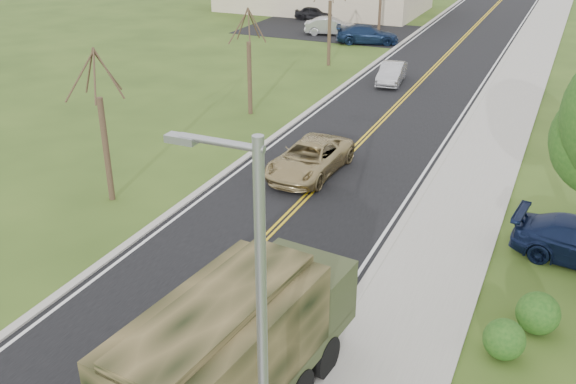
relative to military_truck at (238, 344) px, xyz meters
The scene contains 15 objects.
road 38.33m from the military_truck, 94.76° to the left, with size 8.00×120.00×0.01m, color black.
curb_right 38.21m from the military_truck, 88.54° to the left, with size 0.30×120.00×0.12m, color #9E998E.
sidewalk_right 38.30m from the military_truck, 85.92° to the left, with size 3.20×120.00×0.10m, color #9E998E.
curb_left 38.90m from the military_truck, 100.87° to the left, with size 0.30×120.00×0.10m, color #9E998E.
street_light 3.79m from the military_truck, 53.76° to the right, with size 1.65×0.22×8.00m.
bare_tree_a 13.05m from the military_truck, 141.32° to the left, with size 1.93×2.26×6.08m.
bare_tree_b 22.58m from the military_truck, 116.80° to the left, with size 1.83×2.14×5.73m.
bare_tree_c 33.73m from the military_truck, 107.57° to the left, with size 2.04×2.39×6.42m.
bare_tree_d 45.31m from the military_truck, 102.98° to the left, with size 1.88×2.20×5.91m.
military_truck is the anchor object (origin of this frame).
suv_champagne 14.40m from the military_truck, 106.10° to the left, with size 2.37×5.15×1.43m, color #9C8758.
sedan_silver 29.83m from the military_truck, 99.30° to the left, with size 1.38×3.96×1.30m, color #A7A7AB.
lot_car_dark 51.35m from the military_truck, 110.27° to the left, with size 1.51×3.75×1.28m, color black.
lot_car_silver 44.44m from the military_truck, 108.17° to the left, with size 1.55×4.44×1.46m, color #9D9DA1.
lot_car_navy 41.38m from the military_truck, 103.88° to the left, with size 2.04×5.01×1.45m, color #10203E.
Camera 1 is at (8.93, -8.14, 11.13)m, focal length 40.00 mm.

